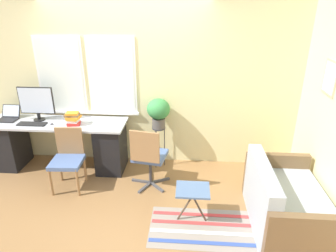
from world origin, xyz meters
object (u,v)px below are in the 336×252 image
object	(u,v)px
potted_plant	(158,111)
monitor	(36,102)
laptop	(9,117)
office_chair_swivel	(149,156)
plant_stand	(159,134)
folding_stool	(193,192)
desk_chair_wooden	(68,157)
couch_loveseat	(285,205)
keyboard	(32,124)
book_stack	(73,118)
mouse	(52,124)

from	to	relation	value
potted_plant	monitor	bearing A→B (deg)	-176.99
laptop	office_chair_swivel	world-z (taller)	laptop
laptop	office_chair_swivel	bearing A→B (deg)	-12.75
plant_stand	folding_stool	size ratio (longest dim) A/B	1.46
plant_stand	potted_plant	distance (m)	0.39
desk_chair_wooden	potted_plant	size ratio (longest dim) A/B	1.84
couch_loveseat	plant_stand	xyz separation A→B (m)	(-1.62, 1.28, 0.28)
laptop	folding_stool	xyz separation A→B (m)	(2.87, -1.19, -0.41)
plant_stand	desk_chair_wooden	bearing A→B (deg)	-151.39
desk_chair_wooden	folding_stool	bearing A→B (deg)	-22.85
laptop	folding_stool	distance (m)	3.13
plant_stand	folding_stool	world-z (taller)	plant_stand
monitor	folding_stool	distance (m)	2.75
folding_stool	keyboard	bearing A→B (deg)	157.23
desk_chair_wooden	folding_stool	xyz separation A→B (m)	(1.75, -0.63, -0.05)
couch_loveseat	plant_stand	size ratio (longest dim) A/B	1.96
book_stack	potted_plant	size ratio (longest dim) A/B	0.50
desk_chair_wooden	keyboard	bearing A→B (deg)	146.51
laptop	keyboard	distance (m)	0.49
keyboard	laptop	bearing A→B (deg)	158.74
keyboard	plant_stand	distance (m)	1.91
mouse	couch_loveseat	world-z (taller)	mouse
desk_chair_wooden	potted_plant	world-z (taller)	potted_plant
laptop	monitor	bearing A→B (deg)	0.54
desk_chair_wooden	folding_stool	size ratio (longest dim) A/B	1.84
book_stack	potted_plant	distance (m)	1.28
mouse	potted_plant	xyz separation A→B (m)	(1.58, 0.26, 0.15)
mouse	office_chair_swivel	bearing A→B (deg)	-13.05
laptop	keyboard	xyz separation A→B (m)	(0.46, -0.18, -0.04)
book_stack	desk_chair_wooden	distance (m)	0.60
laptop	plant_stand	size ratio (longest dim) A/B	0.44
laptop	desk_chair_wooden	bearing A→B (deg)	-26.77
monitor	couch_loveseat	world-z (taller)	monitor
laptop	office_chair_swivel	distance (m)	2.33
mouse	office_chair_swivel	xyz separation A→B (m)	(1.50, -0.35, -0.29)
book_stack	mouse	bearing A→B (deg)	-174.48
couch_loveseat	potted_plant	size ratio (longest dim) A/B	2.86
laptop	monitor	distance (m)	0.55
couch_loveseat	plant_stand	world-z (taller)	couch_loveseat
plant_stand	potted_plant	size ratio (longest dim) A/B	1.46
laptop	mouse	size ratio (longest dim) A/B	5.01
laptop	couch_loveseat	size ratio (longest dim) A/B	0.22
office_chair_swivel	plant_stand	world-z (taller)	office_chair_swivel
desk_chair_wooden	potted_plant	xyz separation A→B (m)	(1.22, 0.67, 0.49)
mouse	book_stack	size ratio (longest dim) A/B	0.26
desk_chair_wooden	plant_stand	bearing A→B (deg)	25.44
keyboard	book_stack	xyz separation A→B (m)	(0.62, 0.05, 0.09)
keyboard	potted_plant	xyz separation A→B (m)	(1.88, 0.28, 0.16)
mouse	monitor	bearing A→B (deg)	148.01
laptop	folding_stool	world-z (taller)	laptop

